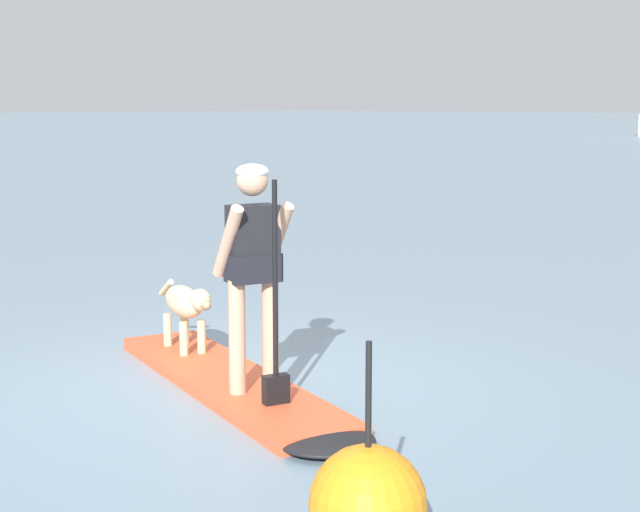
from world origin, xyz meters
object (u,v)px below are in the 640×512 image
paddleboard (241,389)px  marker_buoy (368,504)px  dog (186,305)px  person_paddler (254,261)px

paddleboard → marker_buoy: bearing=-29.5°
dog → marker_buoy: (3.49, -1.72, -0.21)m
person_paddler → dog: 1.46m
paddleboard → marker_buoy: 2.82m
dog → marker_buoy: bearing=-26.2°
person_paddler → marker_buoy: person_paddler is taller
paddleboard → person_paddler: person_paddler is taller
dog → person_paddler: bearing=-17.7°
marker_buoy → paddleboard: bearing=150.5°
dog → paddleboard: bearing=-17.7°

